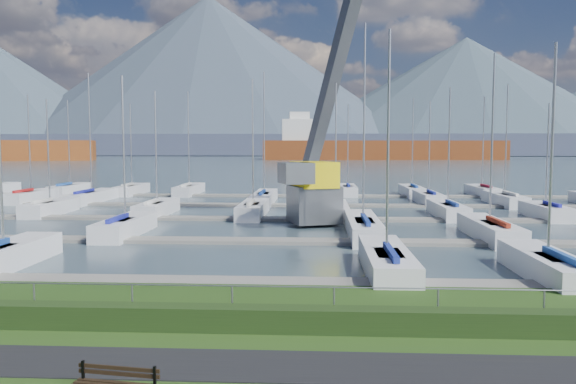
{
  "coord_description": "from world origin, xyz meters",
  "views": [
    {
      "loc": [
        1.54,
        -16.11,
        5.31
      ],
      "look_at": [
        0.0,
        12.0,
        3.0
      ],
      "focal_mm": 35.0,
      "sensor_mm": 36.0,
      "label": 1
    }
  ],
  "objects": [
    {
      "name": "path",
      "position": [
        0.0,
        -3.0,
        0.01
      ],
      "size": [
        160.0,
        2.0,
        0.04
      ],
      "primitive_type": "cube",
      "color": "black",
      "rests_on": "grass"
    },
    {
      "name": "water",
      "position": [
        0.0,
        260.0,
        -0.4
      ],
      "size": [
        800.0,
        540.0,
        0.2
      ],
      "primitive_type": "cube",
      "color": "#3A4C56"
    },
    {
      "name": "hedge",
      "position": [
        0.0,
        -0.4,
        0.35
      ],
      "size": [
        80.0,
        0.7,
        0.7
      ],
      "primitive_type": "cube",
      "color": "#203513",
      "rests_on": "grass"
    },
    {
      "name": "fence",
      "position": [
        0.0,
        0.0,
        1.2
      ],
      "size": [
        80.0,
        0.04,
        0.04
      ],
      "primitive_type": "cylinder",
      "rotation": [
        0.0,
        1.57,
        0.0
      ],
      "color": "gray",
      "rests_on": "grass"
    },
    {
      "name": "foothill",
      "position": [
        0.0,
        330.0,
        6.0
      ],
      "size": [
        900.0,
        80.0,
        12.0
      ],
      "primitive_type": "cube",
      "color": "#434A62",
      "rests_on": "water"
    },
    {
      "name": "mountains",
      "position": [
        7.35,
        404.62,
        46.68
      ],
      "size": [
        1190.0,
        360.0,
        115.0
      ],
      "color": "#49536A",
      "rests_on": "water"
    },
    {
      "name": "docks",
      "position": [
        0.0,
        26.0,
        -0.22
      ],
      "size": [
        90.0,
        41.6,
        0.25
      ],
      "color": "slate",
      "rests_on": "water"
    },
    {
      "name": "crane",
      "position": [
        1.67,
        24.74,
        5.33
      ],
      "size": [
        7.49,
        13.0,
        22.35
      ],
      "rotation": [
        0.0,
        0.0,
        0.34
      ],
      "color": "#5B5F63",
      "rests_on": "water"
    },
    {
      "name": "cargo_ship_mid",
      "position": [
        23.46,
        216.44,
        3.55
      ],
      "size": [
        99.4,
        25.56,
        21.5
      ],
      "rotation": [
        0.0,
        0.0,
        0.08
      ],
      "color": "brown",
      "rests_on": "water"
    },
    {
      "name": "sailboat_fleet",
      "position": [
        -0.05,
        28.14,
        5.34
      ],
      "size": [
        75.98,
        49.37,
        13.37
      ],
      "color": "silver",
      "rests_on": "water"
    }
  ]
}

